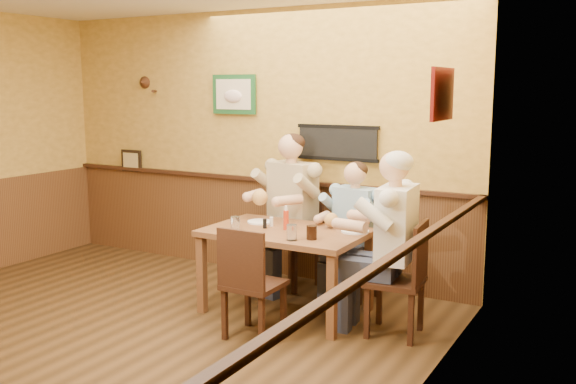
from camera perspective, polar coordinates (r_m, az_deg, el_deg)
name	(u,v)px	position (r m, az deg, el deg)	size (l,w,h in m)	color
room	(100,129)	(5.00, -16.35, 5.38)	(5.02, 5.03, 2.81)	#34210F
dining_table	(286,240)	(5.70, -0.19, -4.28)	(1.40, 0.90, 0.75)	brown
chair_back_left	(293,239)	(6.46, 0.41, -4.21)	(0.45, 0.45, 0.97)	#391E12
chair_back_right	(355,256)	(6.16, 5.99, -5.65)	(0.38, 0.38, 0.83)	#391E12
chair_right_end	(395,278)	(5.29, 9.51, -7.59)	(0.44, 0.44, 0.95)	#391E12
chair_near_side	(254,282)	(5.19, -3.03, -7.96)	(0.42, 0.42, 0.92)	#391E12
diner_tan_shirt	(293,219)	(6.42, 0.41, -2.40)	(0.64, 0.64, 1.39)	#C6B188
diner_blue_polo	(356,238)	(6.12, 6.02, -4.05)	(0.54, 0.54, 1.18)	#84AAC7
diner_white_elder	(396,254)	(5.23, 9.57, -5.47)	(0.62, 0.62, 1.35)	silver
water_glass_left	(235,223)	(5.67, -4.72, -2.80)	(0.08, 0.08, 0.12)	white
water_glass_mid	(292,232)	(5.28, 0.34, -3.62)	(0.09, 0.09, 0.13)	white
cola_tumbler	(312,232)	(5.32, 2.12, -3.62)	(0.09, 0.09, 0.12)	black
hot_sauce_bottle	(286,219)	(5.67, -0.18, -2.40)	(0.05, 0.05, 0.19)	red
salt_shaker	(271,222)	(5.81, -1.49, -2.65)	(0.03, 0.03, 0.08)	white
pepper_shaker	(265,224)	(5.73, -2.08, -2.82)	(0.03, 0.03, 0.09)	black
plate_far_left	(260,222)	(5.98, -2.50, -2.65)	(0.24, 0.24, 0.02)	white
plate_far_right	(355,231)	(5.62, 5.98, -3.48)	(0.25, 0.25, 0.02)	white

